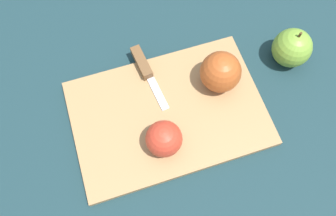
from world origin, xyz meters
TOP-DOWN VIEW (x-y plane):
  - ground_plane at (0.00, 0.00)m, footprint 4.00×4.00m
  - cutting_board at (0.00, 0.00)m, footprint 0.43×0.33m
  - apple_half_left at (-0.13, -0.01)m, footprint 0.08×0.08m
  - apple_half_right at (0.04, 0.06)m, footprint 0.07×0.07m
  - knife at (-0.00, -0.12)m, footprint 0.03×0.16m
  - apple_whole at (-0.30, 0.00)m, footprint 0.08×0.08m

SIDE VIEW (x-z plane):
  - ground_plane at x=0.00m, z-range 0.00..0.00m
  - cutting_board at x=0.00m, z-range 0.00..0.02m
  - knife at x=0.00m, z-range 0.01..0.04m
  - apple_whole at x=-0.30m, z-range -0.01..0.09m
  - apple_half_right at x=0.04m, z-range 0.02..0.09m
  - apple_half_left at x=-0.13m, z-range 0.02..0.10m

